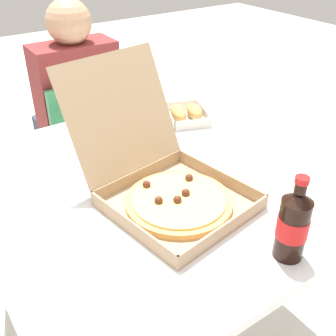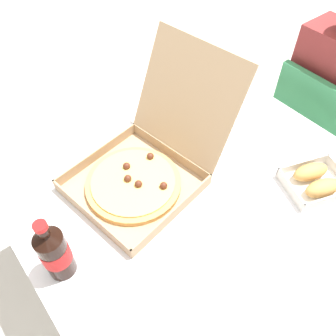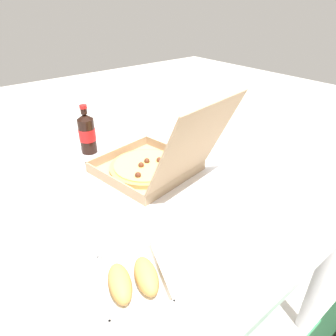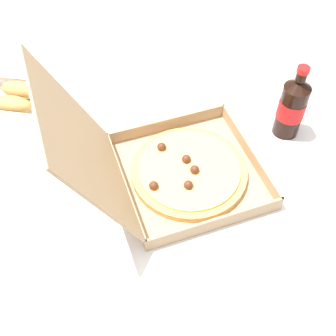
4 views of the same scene
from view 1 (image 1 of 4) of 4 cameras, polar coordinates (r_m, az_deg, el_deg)
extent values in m
plane|color=beige|center=(1.80, -0.32, -21.09)|extent=(10.00, 10.00, 0.00)
cube|color=white|center=(1.30, -0.41, -1.59)|extent=(1.12, 1.08, 0.03)
cylinder|color=#B7B7BC|center=(2.06, 3.55, 0.10)|extent=(0.05, 0.05, 0.71)
cube|color=#338451|center=(2.11, -12.10, 2.67)|extent=(0.40, 0.40, 0.04)
cube|color=#338451|center=(1.87, -10.56, 5.99)|extent=(0.36, 0.03, 0.38)
cylinder|color=#B2B2B7|center=(2.41, -9.45, 0.99)|extent=(0.03, 0.03, 0.43)
cylinder|color=#B2B2B7|center=(2.32, -17.00, -1.45)|extent=(0.03, 0.03, 0.43)
cylinder|color=#B2B2B7|center=(2.15, -5.53, -2.89)|extent=(0.03, 0.03, 0.43)
cylinder|color=#B2B2B7|center=(2.05, -13.89, -5.85)|extent=(0.03, 0.03, 0.43)
cylinder|color=#333847|center=(2.37, -11.00, 0.43)|extent=(0.09, 0.09, 0.45)
cylinder|color=#333847|center=(2.32, -15.03, -0.87)|extent=(0.09, 0.09, 0.45)
cube|color=#333847|center=(2.19, -11.19, 5.98)|extent=(0.11, 0.30, 0.10)
cube|color=#333847|center=(2.14, -15.58, 4.70)|extent=(0.11, 0.30, 0.10)
cube|color=maroon|center=(1.93, -12.50, 10.52)|extent=(0.36, 0.18, 0.42)
sphere|color=tan|center=(1.84, -13.61, 19.08)|extent=(0.19, 0.19, 0.19)
cube|color=tan|center=(1.16, 1.50, -5.25)|extent=(0.40, 0.40, 0.01)
cube|color=tan|center=(1.06, 8.10, -8.31)|extent=(0.35, 0.06, 0.04)
cube|color=tan|center=(1.06, -5.18, -8.09)|extent=(0.06, 0.35, 0.04)
cube|color=tan|center=(1.25, 7.12, -1.11)|extent=(0.06, 0.35, 0.04)
cube|color=tan|center=(1.25, -3.99, -0.92)|extent=(0.35, 0.06, 0.04)
cube|color=tan|center=(1.22, -6.58, 7.56)|extent=(0.37, 0.20, 0.32)
cylinder|color=tan|center=(1.15, 1.51, -4.77)|extent=(0.30, 0.30, 0.02)
cylinder|color=#EAC666|center=(1.14, 1.52, -4.29)|extent=(0.26, 0.26, 0.01)
sphere|color=#562819|center=(1.13, 1.31, -4.40)|extent=(0.02, 0.02, 0.02)
sphere|color=#562819|center=(1.12, -1.31, -4.51)|extent=(0.02, 0.02, 0.02)
sphere|color=#562819|center=(1.22, 2.93, -1.35)|extent=(0.02, 0.02, 0.02)
sphere|color=#562819|center=(1.15, 2.47, -3.43)|extent=(0.02, 0.02, 0.02)
sphere|color=#562819|center=(1.19, -2.99, -2.28)|extent=(0.02, 0.02, 0.02)
cube|color=white|center=(1.65, 2.53, 6.83)|extent=(0.21, 0.23, 0.00)
cube|color=silver|center=(1.56, 3.52, 6.09)|extent=(0.14, 0.06, 0.03)
cube|color=silver|center=(1.72, 1.67, 8.71)|extent=(0.14, 0.06, 0.03)
cube|color=silver|center=(1.62, 0.08, 7.21)|extent=(0.07, 0.18, 0.03)
cube|color=silver|center=(1.66, 4.97, 7.70)|extent=(0.07, 0.18, 0.03)
ellipsoid|color=tan|center=(1.63, 1.44, 7.62)|extent=(0.09, 0.13, 0.05)
ellipsoid|color=tan|center=(1.65, 3.67, 7.84)|extent=(0.09, 0.13, 0.05)
cylinder|color=black|center=(1.00, 16.81, -8.11)|extent=(0.07, 0.07, 0.16)
cone|color=black|center=(0.95, 17.67, -3.83)|extent=(0.07, 0.07, 0.02)
cylinder|color=black|center=(0.94, 17.92, -2.58)|extent=(0.03, 0.03, 0.02)
cylinder|color=red|center=(0.92, 18.11, -1.59)|extent=(0.03, 0.03, 0.01)
cylinder|color=red|center=(1.00, 16.88, -7.76)|extent=(0.07, 0.07, 0.06)
cube|color=white|center=(1.46, -8.30, 2.86)|extent=(0.25, 0.22, 0.00)
camera|label=2|loc=(1.20, 42.58, 32.81)|focal=36.36mm
camera|label=3|loc=(1.98, 0.96, 30.00)|focal=31.67mm
camera|label=4|loc=(0.94, -50.15, 32.81)|focal=44.87mm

